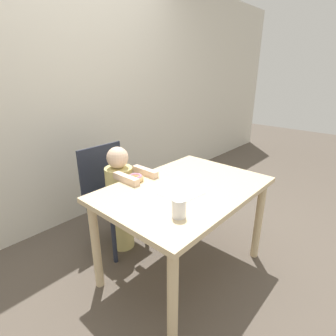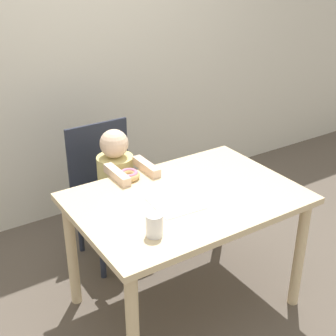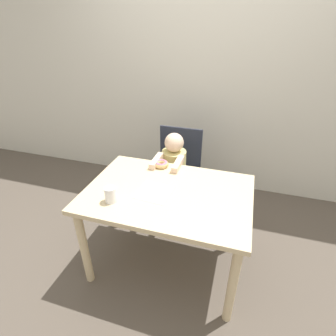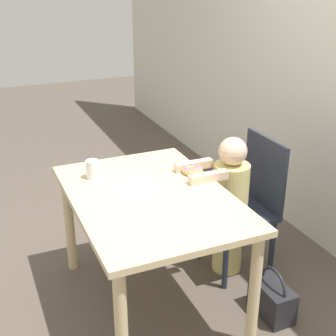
{
  "view_description": "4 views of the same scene",
  "coord_description": "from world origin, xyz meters",
  "views": [
    {
      "loc": [
        -1.32,
        -1.02,
        1.48
      ],
      "look_at": [
        -0.04,
        0.12,
        0.83
      ],
      "focal_mm": 28.0,
      "sensor_mm": 36.0,
      "label": 1
    },
    {
      "loc": [
        -1.24,
        -1.74,
        1.91
      ],
      "look_at": [
        -0.04,
        0.12,
        0.83
      ],
      "focal_mm": 50.0,
      "sensor_mm": 36.0,
      "label": 2
    },
    {
      "loc": [
        0.46,
        -1.47,
        1.79
      ],
      "look_at": [
        -0.04,
        0.12,
        0.83
      ],
      "focal_mm": 28.0,
      "sensor_mm": 36.0,
      "label": 3
    },
    {
      "loc": [
        2.11,
        -0.81,
        1.84
      ],
      "look_at": [
        -0.04,
        0.12,
        0.83
      ],
      "focal_mm": 50.0,
      "sensor_mm": 36.0,
      "label": 4
    }
  ],
  "objects": [
    {
      "name": "dining_table",
      "position": [
        0.0,
        0.0,
        0.62
      ],
      "size": [
        1.18,
        0.82,
        0.71
      ],
      "color": "beige",
      "rests_on": "ground_plane"
    },
    {
      "name": "donut",
      "position": [
        -0.16,
        0.33,
        0.74
      ],
      "size": [
        0.12,
        0.12,
        0.05
      ],
      "color": "#DBB270",
      "rests_on": "dining_table"
    },
    {
      "name": "chair",
      "position": [
        -0.12,
        0.7,
        0.45
      ],
      "size": [
        0.42,
        0.4,
        0.88
      ],
      "color": "#232838",
      "rests_on": "ground_plane"
    },
    {
      "name": "handbag",
      "position": [
        0.37,
        0.59,
        0.11
      ],
      "size": [
        0.28,
        0.15,
        0.31
      ],
      "color": "#232328",
      "rests_on": "ground_plane"
    },
    {
      "name": "ground_plane",
      "position": [
        0.0,
        0.0,
        0.0
      ],
      "size": [
        12.0,
        12.0,
        0.0
      ],
      "primitive_type": "plane",
      "color": "brown"
    },
    {
      "name": "child_figure",
      "position": [
        -0.12,
        0.58,
        0.47
      ],
      "size": [
        0.24,
        0.44,
        0.92
      ],
      "color": "#E0D17F",
      "rests_on": "ground_plane"
    },
    {
      "name": "cup",
      "position": [
        -0.33,
        -0.22,
        0.77
      ],
      "size": [
        0.08,
        0.08,
        0.11
      ],
      "color": "white",
      "rests_on": "dining_table"
    },
    {
      "name": "napkin",
      "position": [
        -0.09,
        -0.04,
        0.72
      ],
      "size": [
        0.25,
        0.25,
        0.0
      ],
      "color": "white",
      "rests_on": "dining_table"
    }
  ]
}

